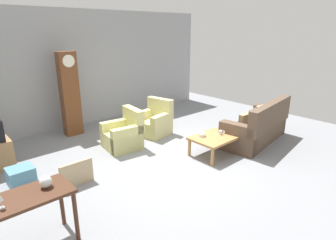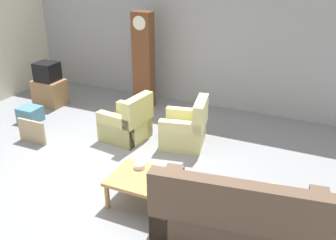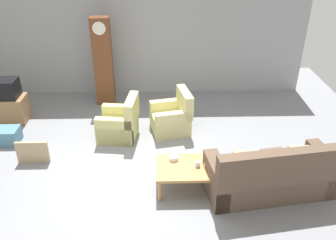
# 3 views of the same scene
# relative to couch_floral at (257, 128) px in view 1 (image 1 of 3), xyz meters

# --- Properties ---
(ground_plane) EXTENTS (10.40, 10.40, 0.00)m
(ground_plane) POSITION_rel_couch_floral_xyz_m (-2.31, 0.63, -0.36)
(ground_plane) COLOR gray
(garage_door_wall) EXTENTS (8.40, 0.16, 3.20)m
(garage_door_wall) POSITION_rel_couch_floral_xyz_m (-2.31, 4.23, 1.24)
(garage_door_wall) COLOR #9EA0A5
(garage_door_wall) RESTS_ON ground_plane
(couch_floral) EXTENTS (2.21, 1.17, 1.04)m
(couch_floral) POSITION_rel_couch_floral_xyz_m (0.00, 0.00, 0.00)
(couch_floral) COLOR brown
(couch_floral) RESTS_ON ground_plane
(armchair_olive_near) EXTENTS (0.88, 0.85, 0.92)m
(armchair_olive_near) POSITION_rel_couch_floral_xyz_m (-2.67, 1.86, -0.05)
(armchair_olive_near) COLOR #CCC67A
(armchair_olive_near) RESTS_ON ground_plane
(armchair_olive_far) EXTENTS (0.93, 0.90, 0.92)m
(armchair_olive_far) POSITION_rel_couch_floral_xyz_m (-1.56, 2.10, -0.05)
(armchair_olive_far) COLOR #D3CB85
(armchair_olive_far) RESTS_ON ground_plane
(coffee_table_wood) EXTENTS (0.96, 0.76, 0.43)m
(coffee_table_wood) POSITION_rel_couch_floral_xyz_m (-1.42, 0.20, 0.01)
(coffee_table_wood) COLOR #B27F47
(coffee_table_wood) RESTS_ON ground_plane
(console_table_dark) EXTENTS (1.30, 0.56, 0.78)m
(console_table_dark) POSITION_rel_couch_floral_xyz_m (-5.44, -0.11, 0.31)
(console_table_dark) COLOR #472819
(console_table_dark) RESTS_ON ground_plane
(grandfather_clock) EXTENTS (0.44, 0.30, 2.15)m
(grandfather_clock) POSITION_rel_couch_floral_xyz_m (-3.17, 3.52, 0.73)
(grandfather_clock) COLOR brown
(grandfather_clock) RESTS_ON ground_plane
(framed_picture_leaning) EXTENTS (0.60, 0.05, 0.46)m
(framed_picture_leaning) POSITION_rel_couch_floral_xyz_m (-4.23, 0.98, -0.13)
(framed_picture_leaning) COLOR tan
(framed_picture_leaning) RESTS_ON ground_plane
(storage_box_blue) EXTENTS (0.43, 0.40, 0.32)m
(storage_box_blue) POSITION_rel_couch_floral_xyz_m (-4.96, 1.71, -0.20)
(storage_box_blue) COLOR teal
(storage_box_blue) RESTS_ON ground_plane
(glass_dome_cloche) EXTENTS (0.16, 0.16, 0.16)m
(glass_dome_cloche) POSITION_rel_couch_floral_xyz_m (-5.06, -0.08, 0.50)
(glass_dome_cloche) COLOR silver
(glass_dome_cloche) RESTS_ON console_table_dark
(cup_white_porcelain) EXTENTS (0.08, 0.08, 0.07)m
(cup_white_porcelain) POSITION_rel_couch_floral_xyz_m (-1.06, 0.19, 0.11)
(cup_white_porcelain) COLOR white
(cup_white_porcelain) RESTS_ON coffee_table_wood
(cup_blue_rimmed) EXTENTS (0.08, 0.08, 0.09)m
(cup_blue_rimmed) POSITION_rel_couch_floral_xyz_m (-1.21, 0.20, 0.12)
(cup_blue_rimmed) COLOR silver
(cup_blue_rimmed) RESTS_ON coffee_table_wood
(bowl_white_stacked) EXTENTS (0.16, 0.16, 0.07)m
(bowl_white_stacked) POSITION_rel_couch_floral_xyz_m (-1.60, 0.40, 0.11)
(bowl_white_stacked) COLOR white
(bowl_white_stacked) RESTS_ON coffee_table_wood
(wine_glass_short) EXTENTS (0.06, 0.06, 0.19)m
(wine_glass_short) POSITION_rel_couch_floral_xyz_m (-5.59, -0.20, 0.55)
(wine_glass_short) COLOR silver
(wine_glass_short) RESTS_ON console_table_dark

